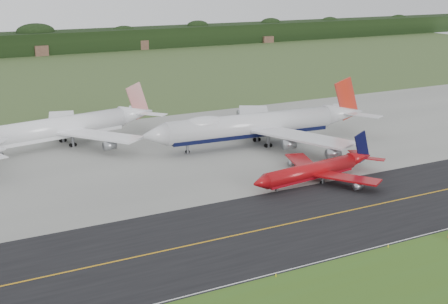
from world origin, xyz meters
TOP-DOWN VIEW (x-y plane):
  - ground at (0.00, 0.00)m, footprint 600.00×600.00m
  - taxiway at (0.00, -4.00)m, footprint 400.00×32.00m
  - apron at (0.00, 51.00)m, footprint 400.00×78.00m
  - taxiway_centreline at (0.00, -4.00)m, footprint 400.00×0.40m
  - taxiway_edge_line at (0.00, -19.50)m, footprint 400.00×0.25m
  - horizon_treeline at (0.00, 273.76)m, footprint 700.00×25.00m
  - jet_ba_747 at (10.77, 45.76)m, footprint 65.72×54.36m
  - jet_red_737 at (6.64, 13.68)m, footprint 34.97×28.28m
  - jet_star_tail at (-34.40, 70.30)m, footprint 54.77×45.16m
  - edge_marker_left at (-25.81, -20.50)m, footprint 0.16×0.16m
  - edge_marker_center at (-3.39, -20.50)m, footprint 0.16×0.16m

SIDE VIEW (x-z plane):
  - ground at x=0.00m, z-range 0.00..0.00m
  - apron at x=0.00m, z-range 0.00..0.01m
  - taxiway at x=0.00m, z-range 0.00..0.02m
  - taxiway_centreline at x=0.00m, z-range 0.03..0.03m
  - taxiway_edge_line at x=0.00m, z-range 0.03..0.03m
  - edge_marker_left at x=-25.81m, z-range 0.00..0.50m
  - edge_marker_center at x=-3.39m, z-range 0.00..0.50m
  - jet_red_737 at x=6.64m, z-range -2.11..7.33m
  - jet_star_tail at x=-34.40m, z-range -2.42..12.09m
  - horizon_treeline at x=0.00m, z-range -0.53..11.47m
  - jet_ba_747 at x=10.77m, z-range -2.64..13.88m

